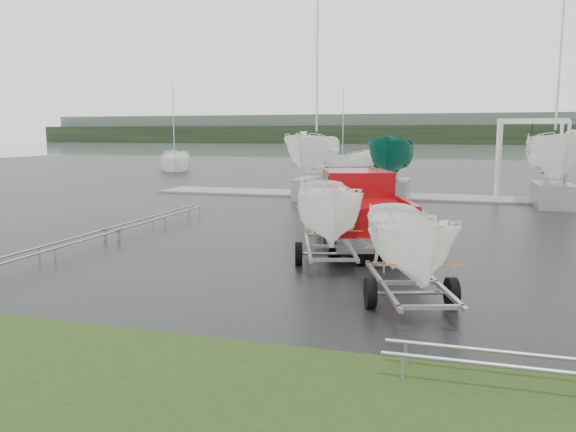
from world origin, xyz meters
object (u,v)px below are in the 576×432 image
(trailer_hitched, at_px, (412,186))
(trailer_parked, at_px, (330,161))
(pickup_truck, at_px, (360,205))
(boat_hoist, at_px, (531,148))

(trailer_hitched, bearing_deg, trailer_parked, 109.05)
(pickup_truck, distance_m, trailer_parked, 3.74)
(pickup_truck, xyz_separation_m, trailer_hitched, (2.05, -6.51, 1.24))
(pickup_truck, height_order, trailer_hitched, trailer_hitched)
(trailer_hitched, relative_size, boat_hoist, 1.06)
(pickup_truck, xyz_separation_m, trailer_parked, (-0.25, -3.40, 1.54))
(pickup_truck, relative_size, boat_hoist, 1.68)
(pickup_truck, bearing_deg, boat_hoist, 45.56)
(pickup_truck, bearing_deg, trailer_hitched, -90.00)
(trailer_hitched, bearing_deg, boat_hoist, 59.57)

